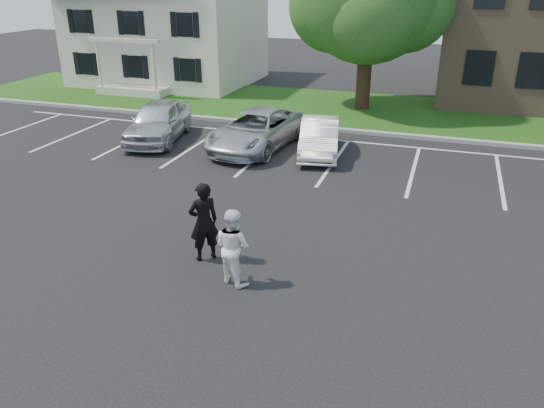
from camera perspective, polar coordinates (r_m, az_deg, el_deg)
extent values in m
plane|color=black|center=(12.25, -1.50, -7.15)|extent=(90.00, 90.00, 0.00)
cube|color=gray|center=(23.03, 8.83, 7.74)|extent=(40.00, 0.30, 0.15)
cube|color=#254711|center=(26.86, 10.39, 9.84)|extent=(44.00, 8.00, 0.08)
cube|color=silver|center=(25.89, -25.47, 7.34)|extent=(0.12, 5.20, 0.01)
cube|color=silver|center=(24.07, -20.56, 7.04)|extent=(0.12, 5.20, 0.01)
cube|color=silver|center=(22.45, -14.90, 6.63)|extent=(0.12, 5.20, 0.01)
cube|color=silver|center=(21.08, -8.45, 6.08)|extent=(0.12, 5.20, 0.01)
cube|color=silver|center=(20.01, -1.22, 5.38)|extent=(0.12, 5.20, 0.01)
cube|color=silver|center=(19.29, 6.66, 4.52)|extent=(0.12, 5.20, 0.01)
cube|color=silver|center=(18.96, 14.95, 3.52)|extent=(0.12, 5.20, 0.01)
cube|color=silver|center=(19.04, 23.34, 2.42)|extent=(0.12, 5.20, 0.01)
cube|color=silver|center=(21.62, 11.85, 6.28)|extent=(34.00, 0.12, 0.01)
cube|color=beige|center=(34.40, -11.00, 17.10)|extent=(10.00, 8.00, 5.20)
cube|color=beige|center=(31.11, -14.53, 11.74)|extent=(4.00, 1.60, 0.50)
cylinder|color=beige|center=(31.38, -18.03, 13.50)|extent=(0.18, 0.18, 2.70)
cylinder|color=beige|center=(29.52, -12.52, 13.50)|extent=(0.18, 0.18, 2.70)
cube|color=beige|center=(30.20, -15.71, 16.59)|extent=(4.20, 0.25, 0.20)
cube|color=black|center=(31.12, -14.49, 14.10)|extent=(0.90, 0.06, 1.20)
cube|color=black|center=(30.85, -14.94, 18.30)|extent=(0.90, 0.06, 1.20)
cube|color=black|center=(31.47, -15.52, 14.09)|extent=(0.32, 0.05, 1.25)
cube|color=black|center=(30.78, -13.44, 14.10)|extent=(0.32, 0.05, 1.25)
cube|color=black|center=(27.18, 21.38, 13.46)|extent=(1.30, 0.06, 1.60)
cube|color=black|center=(27.37, 26.27, 12.73)|extent=(1.30, 0.06, 1.60)
cylinder|color=black|center=(26.98, 9.85, 13.33)|extent=(0.70, 0.70, 3.20)
sphere|color=#27531F|center=(27.10, 14.19, 20.29)|extent=(4.60, 4.60, 4.60)
sphere|color=#27531F|center=(27.31, 6.75, 20.40)|extent=(4.40, 4.40, 4.40)
sphere|color=#27531F|center=(25.08, 10.70, 19.44)|extent=(4.00, 4.00, 4.00)
imported|color=black|center=(12.39, -7.36, -1.92)|extent=(0.83, 0.82, 1.93)
imported|color=white|center=(11.46, -4.24, -4.57)|extent=(1.03, 0.93, 1.73)
imported|color=silver|center=(22.07, -12.15, 8.71)|extent=(2.77, 4.88, 1.57)
imported|color=#B6B9BE|center=(20.58, -1.72, 7.96)|extent=(2.90, 5.37, 1.43)
imported|color=silver|center=(19.95, 5.13, 7.17)|extent=(2.14, 4.14, 1.30)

